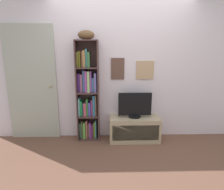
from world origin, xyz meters
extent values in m
cube|color=brown|center=(0.00, 0.00, -0.02)|extent=(5.20, 5.20, 0.04)
cube|color=silver|center=(0.00, 1.13, 1.29)|extent=(4.80, 0.06, 2.57)
cube|color=brown|center=(-0.07, 1.09, 1.30)|extent=(0.24, 0.02, 0.39)
cube|color=slate|center=(-0.07, 1.09, 1.30)|extent=(0.19, 0.01, 0.34)
cube|color=tan|center=(0.43, 1.09, 1.28)|extent=(0.32, 0.02, 0.33)
cube|color=#A399AB|center=(0.43, 1.09, 1.28)|extent=(0.27, 0.01, 0.28)
cube|color=#4B3131|center=(-0.80, 0.97, 0.90)|extent=(0.02, 0.25, 1.80)
cube|color=#4B3131|center=(-0.42, 0.97, 0.90)|extent=(0.02, 0.25, 1.80)
cube|color=#4B3131|center=(-0.61, 1.10, 0.90)|extent=(0.40, 0.01, 1.80)
cube|color=#4B3131|center=(-0.61, 0.97, 0.01)|extent=(0.36, 0.24, 0.02)
cube|color=#4B3131|center=(-0.61, 0.97, 0.45)|extent=(0.36, 0.24, 0.02)
cube|color=#4B3131|center=(-0.61, 0.97, 0.89)|extent=(0.36, 0.24, 0.02)
cube|color=#4B3131|center=(-0.61, 0.97, 1.33)|extent=(0.36, 0.24, 0.02)
cube|color=#4B3131|center=(-0.61, 0.97, 1.79)|extent=(0.36, 0.24, 0.02)
cube|color=#5FB185|center=(-0.76, 1.02, 0.16)|extent=(0.04, 0.15, 0.29)
cube|color=#4D4A30|center=(-0.73, 0.99, 0.19)|extent=(0.03, 0.19, 0.34)
cube|color=#5BB144|center=(-0.69, 0.99, 0.17)|extent=(0.04, 0.20, 0.31)
cube|color=#BE615E|center=(-0.65, 1.00, 0.19)|extent=(0.03, 0.17, 0.34)
cube|color=#94A262|center=(-0.62, 1.03, 0.16)|extent=(0.03, 0.13, 0.27)
cube|color=purple|center=(-0.58, 1.00, 0.17)|extent=(0.03, 0.18, 0.30)
cube|color=#5B2859|center=(-0.54, 1.01, 0.15)|extent=(0.04, 0.17, 0.27)
cube|color=olive|center=(-0.51, 1.01, 0.17)|extent=(0.03, 0.16, 0.29)
cube|color=teal|center=(-0.48, 1.00, 0.19)|extent=(0.03, 0.18, 0.35)
cube|color=#76C1CA|center=(-0.77, 0.99, 0.63)|extent=(0.03, 0.20, 0.33)
cube|color=#27B25C|center=(-0.73, 1.01, 0.60)|extent=(0.03, 0.17, 0.27)
cube|color=#1E494F|center=(-0.70, 1.00, 0.58)|extent=(0.02, 0.19, 0.23)
cube|color=#BB4962|center=(-0.67, 0.99, 0.58)|extent=(0.04, 0.20, 0.25)
cube|color=#378539|center=(-0.63, 1.00, 0.62)|extent=(0.03, 0.19, 0.31)
cube|color=#544EBA|center=(-0.59, 1.00, 0.58)|extent=(0.04, 0.17, 0.24)
cube|color=#C04284|center=(-0.54, 1.02, 0.60)|extent=(0.03, 0.15, 0.29)
cube|color=teal|center=(-0.50, 1.00, 0.65)|extent=(0.04, 0.18, 0.38)
cube|color=#876852|center=(-0.47, 1.00, 0.65)|extent=(0.02, 0.18, 0.39)
cube|color=#4B2778|center=(-0.76, 1.01, 1.07)|extent=(0.04, 0.16, 0.33)
cube|color=#97567F|center=(-0.72, 1.00, 1.06)|extent=(0.04, 0.17, 0.32)
cube|color=#456798|center=(-0.67, 1.01, 1.09)|extent=(0.04, 0.17, 0.39)
cube|color=purple|center=(-0.63, 0.99, 1.09)|extent=(0.03, 0.20, 0.38)
cube|color=#9CC780|center=(-0.59, 0.99, 1.09)|extent=(0.04, 0.20, 0.37)
cube|color=#AB50C4|center=(-0.55, 1.00, 1.09)|extent=(0.02, 0.17, 0.38)
cube|color=#3D618F|center=(-0.51, 1.01, 1.03)|extent=(0.04, 0.17, 0.25)
cube|color=#756BBF|center=(-0.47, 0.99, 1.07)|extent=(0.04, 0.19, 0.34)
cube|color=olive|center=(-0.76, 1.01, 1.47)|extent=(0.03, 0.17, 0.26)
cube|color=#524E13|center=(-0.73, 0.99, 1.48)|extent=(0.03, 0.19, 0.27)
cube|color=tan|center=(-0.69, 1.02, 1.47)|extent=(0.03, 0.14, 0.27)
cube|color=#A07643|center=(-0.65, 1.00, 1.48)|extent=(0.04, 0.19, 0.29)
cube|color=teal|center=(-0.61, 1.00, 1.50)|extent=(0.03, 0.18, 0.31)
cube|color=#396C3A|center=(-0.57, 0.99, 1.47)|extent=(0.04, 0.20, 0.26)
ellipsoid|color=brown|center=(-0.61, 0.97, 1.88)|extent=(0.28, 0.16, 0.15)
cube|color=tan|center=(0.23, 0.90, 0.22)|extent=(0.91, 0.40, 0.44)
cube|color=#7D6F59|center=(0.23, 0.70, 0.22)|extent=(0.82, 0.01, 0.28)
cylinder|color=black|center=(0.23, 0.90, 0.46)|extent=(0.22, 0.22, 0.04)
cube|color=black|center=(0.23, 0.90, 0.69)|extent=(0.59, 0.04, 0.41)
cube|color=white|center=(0.23, 0.89, 0.69)|extent=(0.55, 0.01, 0.37)
cube|color=#ABAEA4|center=(-1.63, 1.08, 1.04)|extent=(0.90, 0.04, 2.07)
cube|color=gray|center=(-1.63, 1.06, 1.45)|extent=(0.57, 0.01, 0.75)
cube|color=gray|center=(-1.63, 1.06, 0.58)|extent=(0.57, 0.01, 0.75)
sphere|color=tan|center=(-1.29, 1.03, 0.99)|extent=(0.04, 0.04, 0.04)
camera|label=1|loc=(-0.26, -2.43, 1.64)|focal=31.10mm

